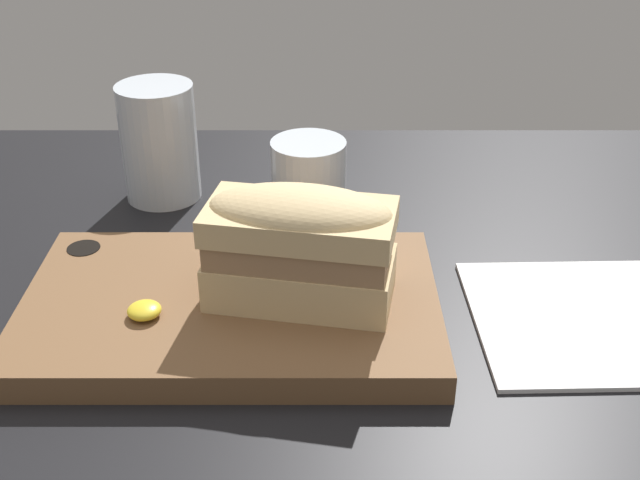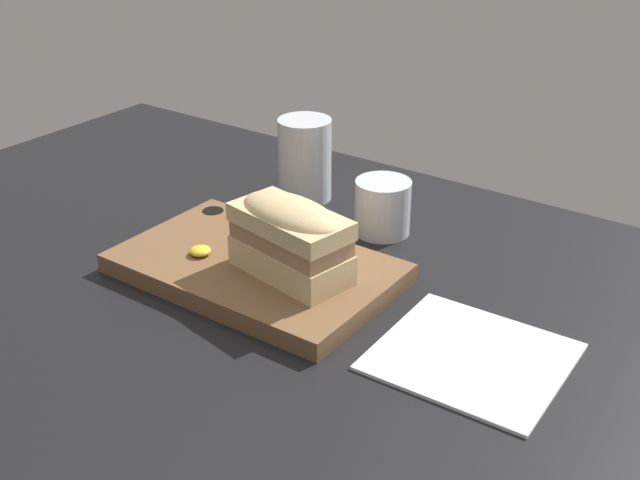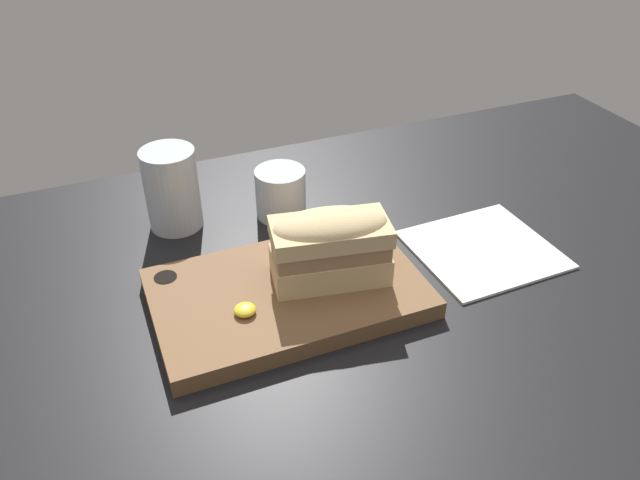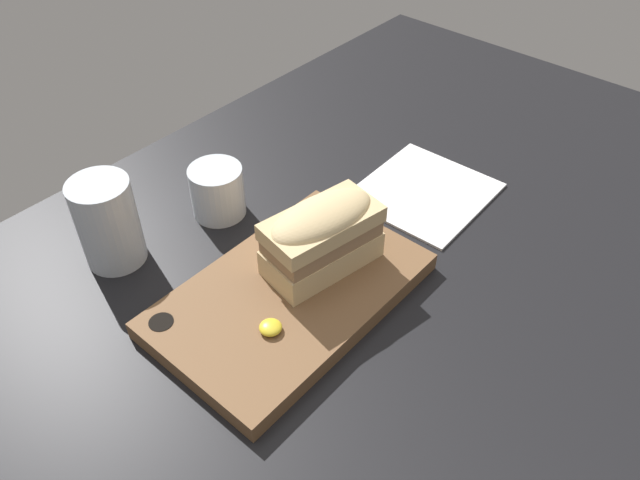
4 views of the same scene
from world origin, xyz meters
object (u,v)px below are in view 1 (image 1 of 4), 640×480
Objects in this scene: sandwich at (297,242)px; water_glass at (157,150)px; serving_board at (228,307)px; napkin at (586,319)px; wine_glass at (306,180)px.

water_glass reaches higher than sandwich.
serving_board reaches higher than napkin.
sandwich is at bearing -56.91° from water_glass.
sandwich is 2.05× the size of wine_glass.
serving_board is 24.97cm from water_glass.
serving_board is at bearing -67.80° from water_glass.
serving_board is at bearing 179.41° from napkin.
napkin is (23.52, -0.01, -7.27)cm from sandwich.
sandwich is 0.80× the size of napkin.
wine_glass reaches higher than serving_board.
wine_glass is (0.37, 19.87, -4.11)cm from sandwich.
sandwich reaches higher than napkin.
wine_glass is (15.42, -3.23, -1.92)cm from water_glass.
napkin is (38.57, -23.11, -5.08)cm from water_glass.
water_glass is at bearing 123.09° from sandwich.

